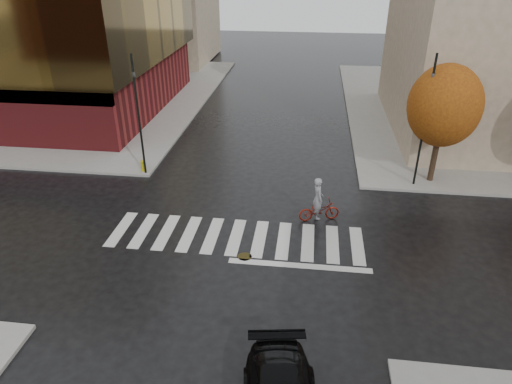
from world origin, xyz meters
The scene contains 9 objects.
ground centered at (0.00, 0.00, 0.00)m, with size 120.00×120.00×0.00m, color black.
sidewalk_nw centered at (-21.00, 21.00, 0.07)m, with size 30.00×30.00×0.15m, color gray.
crosswalk centered at (0.00, 0.50, 0.01)m, with size 12.00×3.00×0.01m, color silver.
tree_ne_a centered at (10.00, 7.40, 4.46)m, with size 3.80×3.80×6.50m.
cyclist centered at (3.72, 2.50, 0.77)m, with size 2.10×1.22×2.26m.
traffic_light_nw centered at (-6.30, 6.30, 3.97)m, with size 0.21×0.19×6.80m.
traffic_light_ne centered at (9.00, 6.79, 4.18)m, with size 0.20×0.22×7.11m.
fire_hydrant centered at (-6.50, 6.50, 0.54)m, with size 0.25×0.25×0.71m.
manhole centered at (0.63, -0.96, 0.01)m, with size 0.62×0.62×0.01m, color #3F3516.
Camera 1 is at (3.11, -16.77, 11.69)m, focal length 32.00 mm.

